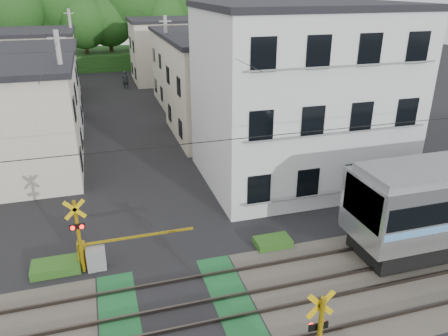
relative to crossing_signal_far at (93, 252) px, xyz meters
name	(u,v)px	position (x,y,z in m)	size (l,w,h in m)	color
ground	(180,319)	(2.59, -3.65, -0.71)	(120.00, 120.00, 0.00)	black
track_bed	(180,318)	(2.59, -3.65, -0.67)	(120.00, 120.00, 0.14)	#47423A
crossing_signal_far	(93,252)	(0.00, 0.00, 0.00)	(4.74, 0.65, 3.09)	yellow
apartment_block	(299,96)	(11.09, 5.84, 3.94)	(10.20, 8.36, 9.30)	white
houses_row	(120,74)	(2.84, 22.27, 2.53)	(22.07, 31.35, 6.80)	beige
tree_hill	(100,22)	(2.25, 45.12, 4.95)	(40.00, 12.19, 11.88)	#214E1A
catenary	(353,194)	(8.59, -3.62, 2.98)	(60.00, 5.04, 7.00)	#2D2D33
utility_poles	(104,71)	(1.53, 19.35, 3.37)	(7.90, 42.00, 8.00)	#A5A5A0
pedestrian	(125,80)	(3.86, 31.51, 0.20)	(0.67, 0.44, 1.83)	#2A3135
weed_patches	(232,306)	(4.34, -3.74, -0.53)	(10.25, 8.80, 0.40)	#2D5E1E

